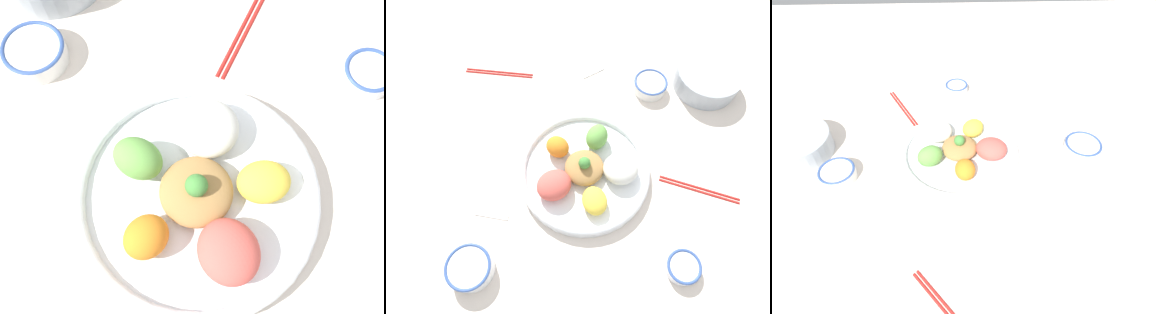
# 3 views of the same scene
# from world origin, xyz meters

# --- Properties ---
(ground_plane) EXTENTS (2.40, 2.40, 0.00)m
(ground_plane) POSITION_xyz_m (0.00, 0.00, 0.00)
(ground_plane) COLOR silver
(salad_platter) EXTENTS (0.36, 0.36, 0.09)m
(salad_platter) POSITION_xyz_m (-0.01, -0.00, 0.03)
(salad_platter) COLOR white
(salad_platter) RESTS_ON ground_plane
(sauce_bowl_red) EXTENTS (0.11, 0.11, 0.05)m
(sauce_bowl_red) POSITION_xyz_m (-0.39, 0.00, 0.03)
(sauce_bowl_red) COLOR white
(sauce_bowl_red) RESTS_ON ground_plane
(rice_bowl_blue) EXTENTS (0.08, 0.08, 0.03)m
(rice_bowl_blue) POSITION_xyz_m (-0.01, -0.35, 0.02)
(rice_bowl_blue) COLOR white
(rice_bowl_blue) RESTS_ON ground_plane
(sauce_bowl_dark) EXTENTS (0.10, 0.10, 0.04)m
(sauce_bowl_dark) POSITION_xyz_m (0.34, 0.07, 0.02)
(sauce_bowl_dark) COLOR white
(sauce_bowl_dark) RESTS_ON ground_plane
(side_serving_bowl) EXTENTS (0.20, 0.20, 0.07)m
(side_serving_bowl) POSITION_xyz_m (0.48, -0.04, 0.04)
(side_serving_bowl) COLOR #A8B2BC
(side_serving_bowl) RESTS_ON ground_plane
(chopsticks_pair_near) EXTENTS (0.16, 0.18, 0.01)m
(chopsticks_pair_near) POSITION_xyz_m (0.03, 0.45, 0.00)
(chopsticks_pair_near) COLOR red
(chopsticks_pair_near) RESTS_ON ground_plane
(chopsticks_pair_far) EXTENTS (0.12, 0.20, 0.01)m
(chopsticks_pair_far) POSITION_xyz_m (0.19, -0.25, 0.00)
(chopsticks_pair_far) COLOR red
(chopsticks_pair_far) RESTS_ON ground_plane
(serving_spoon_main) EXTENTS (0.13, 0.05, 0.01)m
(serving_spoon_main) POSITION_xyz_m (0.22, 0.25, 0.00)
(serving_spoon_main) COLOR white
(serving_spoon_main) RESTS_ON ground_plane
(serving_spoon_extra) EXTENTS (0.10, 0.13, 0.01)m
(serving_spoon_extra) POSITION_xyz_m (-0.30, 0.11, 0.00)
(serving_spoon_extra) COLOR white
(serving_spoon_extra) RESTS_ON ground_plane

